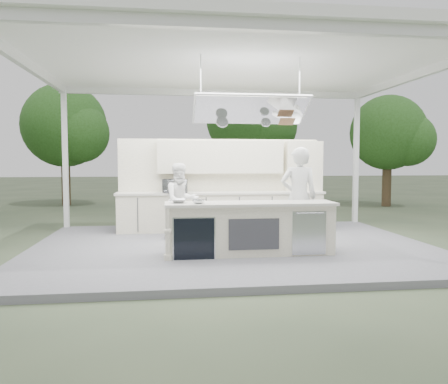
{
  "coord_description": "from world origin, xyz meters",
  "views": [
    {
      "loc": [
        -1.27,
        -8.7,
        1.81
      ],
      "look_at": [
        -0.12,
        0.4,
        1.17
      ],
      "focal_mm": 35.0,
      "sensor_mm": 36.0,
      "label": 1
    }
  ],
  "objects": [
    {
      "name": "demo_island",
      "position": [
        0.18,
        -0.91,
        0.6
      ],
      "size": [
        3.1,
        0.79,
        0.95
      ],
      "color": "white",
      "rests_on": "stage_deck"
    },
    {
      "name": "stage_deck",
      "position": [
        0.0,
        0.0,
        0.06
      ],
      "size": [
        8.0,
        6.0,
        0.12
      ],
      "primitive_type": "cube",
      "color": "slate",
      "rests_on": "ground"
    },
    {
      "name": "head_chef",
      "position": [
        1.29,
        -0.31,
        1.11
      ],
      "size": [
        0.77,
        0.56,
        1.98
      ],
      "primitive_type": "imported",
      "rotation": [
        0.0,
        0.0,
        3.02
      ],
      "color": "white",
      "rests_on": "stage_deck"
    },
    {
      "name": "back_counter",
      "position": [
        0.0,
        1.9,
        0.6
      ],
      "size": [
        5.08,
        0.72,
        0.95
      ],
      "color": "white",
      "rests_on": "stage_deck"
    },
    {
      "name": "ground",
      "position": [
        0.0,
        0.0,
        0.0
      ],
      "size": [
        90.0,
        90.0,
        0.0
      ],
      "primitive_type": "plane",
      "color": "#4D583C",
      "rests_on": "ground"
    },
    {
      "name": "tent",
      "position": [
        0.0,
        -0.01,
        3.71
      ],
      "size": [
        8.2,
        6.2,
        3.86
      ],
      "color": "white",
      "rests_on": "ground"
    },
    {
      "name": "toaster_oven",
      "position": [
        -1.13,
        1.7,
        1.23
      ],
      "size": [
        0.61,
        0.44,
        0.32
      ],
      "primitive_type": "imported",
      "rotation": [
        0.0,
        0.0,
        -0.08
      ],
      "color": "silver",
      "rests_on": "back_counter"
    },
    {
      "name": "tree_cluster",
      "position": [
        -0.16,
        9.77,
        3.29
      ],
      "size": [
        19.55,
        9.4,
        5.85
      ],
      "color": "brown",
      "rests_on": "ground"
    },
    {
      "name": "sous_chef",
      "position": [
        -1.01,
        0.92,
        0.95
      ],
      "size": [
        0.98,
        0.88,
        1.66
      ],
      "primitive_type": "imported",
      "rotation": [
        0.0,
        0.0,
        0.38
      ],
      "color": "white",
      "rests_on": "stage_deck"
    },
    {
      "name": "bowl_small",
      "position": [
        -0.76,
        -1.05,
        1.1
      ],
      "size": [
        0.27,
        0.27,
        0.07
      ],
      "primitive_type": "imported",
      "rotation": [
        0.0,
        0.0,
        0.28
      ],
      "color": "silver",
      "rests_on": "demo_island"
    },
    {
      "name": "back_wall_unit",
      "position": [
        0.44,
        2.11,
        1.57
      ],
      "size": [
        5.05,
        0.48,
        2.25
      ],
      "color": "white",
      "rests_on": "stage_deck"
    },
    {
      "name": "bowl_large",
      "position": [
        -1.1,
        -0.87,
        1.11
      ],
      "size": [
        0.31,
        0.31,
        0.07
      ],
      "primitive_type": "imported",
      "rotation": [
        0.0,
        0.0,
        -0.05
      ],
      "color": "#AEB0B5",
      "rests_on": "demo_island"
    }
  ]
}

